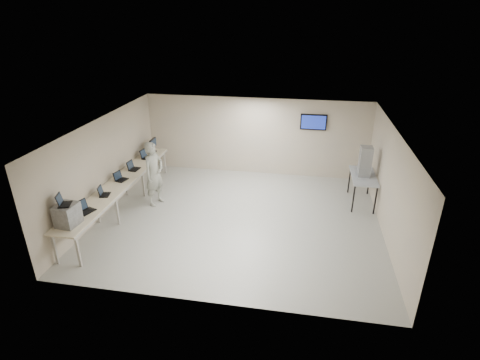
% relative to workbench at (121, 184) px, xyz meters
% --- Properties ---
extents(room, '(8.01, 7.01, 2.81)m').
position_rel_workbench_xyz_m(room, '(3.62, 0.06, 0.58)').
color(room, '#9F9D92').
rests_on(room, ground).
extents(workbench, '(0.76, 6.00, 0.90)m').
position_rel_workbench_xyz_m(workbench, '(0.00, 0.00, 0.00)').
color(workbench, beige).
rests_on(workbench, ground).
extents(equipment_box, '(0.49, 0.54, 0.53)m').
position_rel_workbench_xyz_m(equipment_box, '(-0.06, -2.49, 0.34)').
color(equipment_box, gray).
rests_on(equipment_box, workbench).
extents(laptop_on_box, '(0.37, 0.40, 0.27)m').
position_rel_workbench_xyz_m(laptop_on_box, '(-0.12, -2.49, 0.67)').
color(laptop_on_box, black).
rests_on(laptop_on_box, equipment_box).
extents(laptop_0, '(0.44, 0.46, 0.31)m').
position_rel_workbench_xyz_m(laptop_0, '(-0.05, -1.85, 0.15)').
color(laptop_0, black).
rests_on(laptop_0, workbench).
extents(laptop_1, '(0.34, 0.38, 0.26)m').
position_rel_workbench_xyz_m(laptop_1, '(-0.06, -0.90, 0.14)').
color(laptop_1, black).
rests_on(laptop_1, workbench).
extents(laptop_2, '(0.36, 0.39, 0.27)m').
position_rel_workbench_xyz_m(laptop_2, '(-0.05, 0.11, 0.14)').
color(laptop_2, black).
rests_on(laptop_2, workbench).
extents(laptop_3, '(0.33, 0.39, 0.29)m').
position_rel_workbench_xyz_m(laptop_3, '(-0.03, 0.96, 0.15)').
color(laptop_3, black).
rests_on(laptop_3, workbench).
extents(laptop_4, '(0.37, 0.43, 0.31)m').
position_rel_workbench_xyz_m(laptop_4, '(-0.03, 2.00, 0.15)').
color(laptop_4, black).
rests_on(laptop_4, workbench).
extents(monitor_near, '(0.20, 0.46, 0.46)m').
position_rel_workbench_xyz_m(monitor_near, '(-0.01, 2.48, 0.35)').
color(monitor_near, black).
rests_on(monitor_near, workbench).
extents(monitor_far, '(0.22, 0.49, 0.48)m').
position_rel_workbench_xyz_m(monitor_far, '(-0.01, 2.66, 0.36)').
color(monitor_far, black).
rests_on(monitor_far, workbench).
extents(soldier, '(0.71, 0.86, 2.02)m').
position_rel_workbench_xyz_m(soldier, '(0.87, 0.51, 0.18)').
color(soldier, gray).
rests_on(soldier, ground).
extents(side_table, '(0.73, 1.56, 0.94)m').
position_rel_workbench_xyz_m(side_table, '(7.19, 1.66, 0.04)').
color(side_table, '#999FA6').
rests_on(side_table, ground).
extents(storage_bins, '(0.35, 0.39, 0.92)m').
position_rel_workbench_xyz_m(storage_bins, '(7.17, 1.66, 0.57)').
color(storage_bins, '#9C9EA1').
rests_on(storage_bins, side_table).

